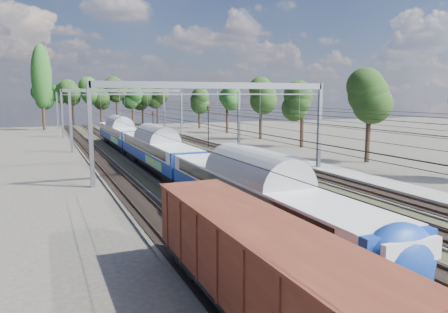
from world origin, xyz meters
name	(u,v)px	position (x,y,z in m)	size (l,w,h in m)	color
track_bed	(173,156)	(0.00, 45.00, 0.10)	(21.00, 130.00, 0.34)	#47423A
platform	(392,186)	(12.00, 20.00, 0.15)	(3.00, 70.00, 0.30)	gray
catenary	(159,105)	(0.33, 52.69, 6.40)	(25.65, 130.00, 9.00)	slate
tree_belt	(141,94)	(6.77, 94.19, 8.07)	(39.82, 99.94, 11.95)	black
poplar	(41,77)	(-14.50, 98.00, 11.89)	(4.40, 4.40, 19.04)	black
emu_train	(158,146)	(-4.50, 35.09, 2.73)	(3.17, 66.96, 4.63)	black
freight_boxcar	(254,264)	(-9.00, 4.46, 2.18)	(2.88, 13.89, 3.58)	black
worker	(115,127)	(0.27, 91.81, 0.83)	(0.61, 0.40, 1.67)	black
signal_near	(153,123)	(1.68, 62.18, 3.32)	(0.37, 0.34, 5.24)	black
signal_far	(208,121)	(7.70, 52.58, 3.99)	(0.42, 0.38, 6.30)	black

